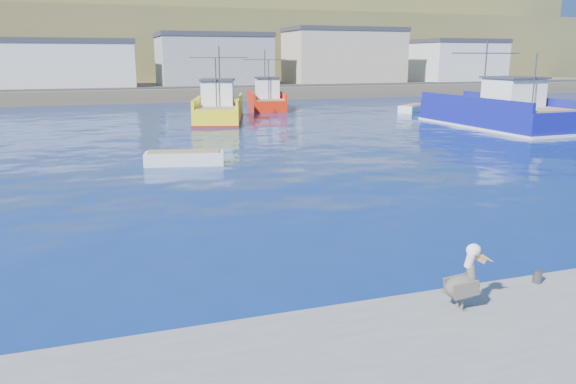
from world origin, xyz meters
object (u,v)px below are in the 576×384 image
(skiff_far, at_px, (413,109))
(boat_orange, at_px, (266,99))
(trawler_blue, at_px, (496,113))
(trawler_yellow_b, at_px, (219,109))
(pelican, at_px, (464,282))
(skiff_mid, at_px, (184,159))

(skiff_far, bearing_deg, boat_orange, 150.22)
(trawler_blue, xyz_separation_m, boat_orange, (-12.66, 20.99, -0.11))
(trawler_yellow_b, height_order, trawler_blue, trawler_blue)
(pelican, bearing_deg, trawler_yellow_b, 84.98)
(boat_orange, relative_size, skiff_far, 2.19)
(skiff_mid, height_order, skiff_far, skiff_far)
(skiff_mid, height_order, pelican, pelican)
(trawler_yellow_b, distance_m, skiff_far, 20.45)
(skiff_mid, xyz_separation_m, skiff_far, (26.40, 21.33, 0.02))
(skiff_mid, relative_size, pelican, 3.08)
(trawler_blue, bearing_deg, skiff_far, 87.37)
(skiff_mid, distance_m, pelican, 20.32)
(trawler_yellow_b, xyz_separation_m, boat_orange, (7.08, 9.40, 0.04))
(boat_orange, bearing_deg, skiff_far, -29.78)
(trawler_yellow_b, distance_m, trawler_blue, 22.90)
(pelican, bearing_deg, skiff_mid, 97.22)
(boat_orange, xyz_separation_m, skiff_mid, (-13.12, -28.92, -0.78))
(boat_orange, xyz_separation_m, skiff_far, (13.28, -7.60, -0.76))
(trawler_blue, xyz_separation_m, skiff_far, (0.62, 13.39, -0.87))
(boat_orange, xyz_separation_m, pelican, (-10.56, -49.07, 0.03))
(trawler_blue, distance_m, pelican, 36.44)
(trawler_blue, bearing_deg, skiff_mid, -162.90)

